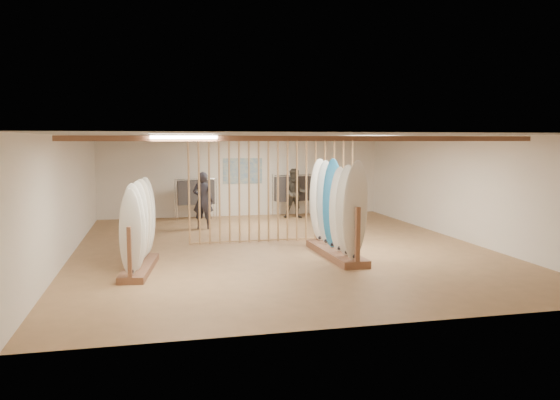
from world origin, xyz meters
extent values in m
plane|color=#AA7D52|center=(0.00, 0.00, 0.00)|extent=(12.00, 12.00, 0.00)
plane|color=gray|center=(0.00, 0.00, 2.80)|extent=(12.00, 12.00, 0.00)
plane|color=white|center=(0.00, 6.00, 1.40)|extent=(12.00, 0.00, 12.00)
plane|color=white|center=(0.00, -6.00, 1.40)|extent=(12.00, 0.00, 12.00)
plane|color=white|center=(-5.00, 0.00, 1.40)|extent=(0.00, 12.00, 12.00)
plane|color=white|center=(5.00, 0.00, 1.40)|extent=(0.00, 12.00, 12.00)
cube|color=brown|center=(0.00, 0.00, 2.72)|extent=(9.50, 6.12, 0.10)
cube|color=white|center=(0.00, 0.00, 2.74)|extent=(1.20, 0.35, 0.06)
cylinder|color=tan|center=(-2.20, 0.80, 1.40)|extent=(0.05, 0.05, 2.78)
cylinder|color=tan|center=(-1.94, 0.80, 1.40)|extent=(0.05, 0.05, 2.78)
cylinder|color=tan|center=(-1.68, 0.80, 1.40)|extent=(0.05, 0.05, 2.78)
cylinder|color=tan|center=(-1.42, 0.80, 1.40)|extent=(0.05, 0.05, 2.78)
cylinder|color=tan|center=(-1.16, 0.80, 1.40)|extent=(0.05, 0.05, 2.78)
cylinder|color=tan|center=(-0.91, 0.80, 1.40)|extent=(0.05, 0.05, 2.78)
cylinder|color=tan|center=(-0.65, 0.80, 1.40)|extent=(0.05, 0.05, 2.78)
cylinder|color=tan|center=(-0.39, 0.80, 1.40)|extent=(0.05, 0.05, 2.78)
cylinder|color=tan|center=(-0.13, 0.80, 1.40)|extent=(0.05, 0.05, 2.78)
cylinder|color=tan|center=(0.13, 0.80, 1.40)|extent=(0.05, 0.05, 2.78)
cylinder|color=tan|center=(0.39, 0.80, 1.40)|extent=(0.05, 0.05, 2.78)
cylinder|color=tan|center=(0.65, 0.80, 1.40)|extent=(0.05, 0.05, 2.78)
cylinder|color=tan|center=(0.91, 0.80, 1.40)|extent=(0.05, 0.05, 2.78)
cylinder|color=tan|center=(1.16, 0.80, 1.40)|extent=(0.05, 0.05, 2.78)
cylinder|color=tan|center=(1.42, 0.80, 1.40)|extent=(0.05, 0.05, 2.78)
cylinder|color=tan|center=(1.68, 0.80, 1.40)|extent=(0.05, 0.05, 2.78)
cylinder|color=tan|center=(1.94, 0.80, 1.40)|extent=(0.05, 0.05, 2.78)
cylinder|color=tan|center=(2.20, 0.80, 1.40)|extent=(0.05, 0.05, 2.78)
cube|color=#2E65A3|center=(0.00, 5.98, 1.60)|extent=(1.40, 0.03, 0.90)
cube|color=brown|center=(-3.38, -1.79, 0.07)|extent=(0.80, 2.31, 0.14)
cylinder|color=black|center=(-3.38, -1.79, 0.91)|extent=(0.31, 2.19, 0.01)
ellipsoid|color=white|center=(-3.51, -2.71, 0.98)|extent=(0.44, 0.11, 1.69)
ellipsoid|color=white|center=(-3.46, -2.34, 0.98)|extent=(0.44, 0.11, 1.69)
ellipsoid|color=white|center=(-3.41, -1.98, 0.98)|extent=(0.44, 0.11, 1.69)
ellipsoid|color=silver|center=(-3.36, -1.61, 0.98)|extent=(0.44, 0.11, 1.69)
ellipsoid|color=white|center=(-3.31, -1.24, 0.98)|extent=(0.44, 0.11, 1.69)
ellipsoid|color=white|center=(-3.26, -0.87, 0.98)|extent=(0.44, 0.11, 1.69)
cube|color=brown|center=(1.02, -1.35, 0.08)|extent=(0.67, 2.72, 0.16)
cylinder|color=black|center=(1.02, -1.35, 1.09)|extent=(0.08, 2.65, 0.01)
ellipsoid|color=silver|center=(1.05, -2.50, 1.17)|extent=(0.53, 0.08, 2.02)
ellipsoid|color=white|center=(1.04, -2.04, 1.17)|extent=(0.53, 0.08, 2.02)
ellipsoid|color=white|center=(1.02, -1.58, 1.17)|extent=(0.53, 0.08, 2.02)
ellipsoid|color=#2D8CD1|center=(1.01, -1.12, 1.17)|extent=(0.53, 0.08, 2.02)
ellipsoid|color=white|center=(1.00, -0.66, 1.17)|extent=(0.53, 0.08, 2.02)
ellipsoid|color=white|center=(0.99, -0.20, 1.17)|extent=(0.53, 0.08, 2.02)
cylinder|color=silver|center=(-1.72, 5.31, 1.38)|extent=(1.33, 0.23, 0.03)
cube|color=black|center=(-1.72, 5.31, 0.93)|extent=(1.28, 0.52, 0.81)
cylinder|color=silver|center=(-1.72, 5.31, 0.72)|extent=(0.03, 0.03, 1.43)
cylinder|color=silver|center=(1.71, 5.40, 1.46)|extent=(1.39, 0.30, 0.03)
cube|color=black|center=(1.71, 5.40, 0.98)|extent=(1.36, 0.59, 0.86)
cylinder|color=silver|center=(1.71, 5.40, 0.76)|extent=(0.03, 0.03, 1.51)
imported|color=#29272F|center=(-1.64, 3.33, 0.99)|extent=(0.84, 0.71, 1.97)
imported|color=#36312A|center=(1.67, 4.94, 0.97)|extent=(1.05, 0.89, 1.95)
camera|label=1|loc=(-3.01, -13.20, 2.69)|focal=35.00mm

